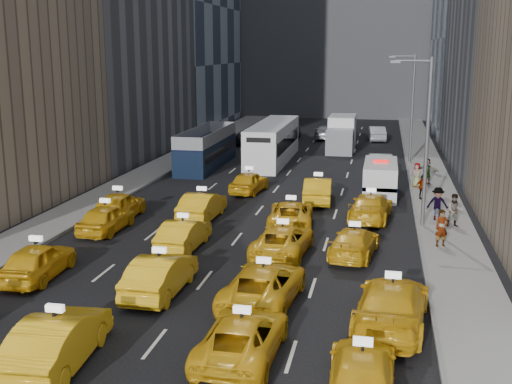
{
  "coord_description": "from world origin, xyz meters",
  "views": [
    {
      "loc": [
        7.03,
        -22.32,
        9.42
      ],
      "look_at": [
        0.56,
        10.11,
        2.0
      ],
      "focal_mm": 45.0,
      "sensor_mm": 36.0,
      "label": 1
    }
  ],
  "objects_px": {
    "taxi_1": "(57,341)",
    "double_decker": "(207,148)",
    "nypd_van": "(380,179)",
    "box_truck": "(342,134)",
    "city_bus": "(273,142)",
    "taxi_2": "(242,337)",
    "pedestrian_0": "(442,228)",
    "taxi_3": "(362,371)"
  },
  "relations": [
    {
      "from": "taxi_2",
      "to": "city_bus",
      "type": "bearing_deg",
      "value": -80.14
    },
    {
      "from": "taxi_2",
      "to": "pedestrian_0",
      "type": "bearing_deg",
      "value": -117.19
    },
    {
      "from": "taxi_1",
      "to": "double_decker",
      "type": "distance_m",
      "value": 33.63
    },
    {
      "from": "taxi_3",
      "to": "nypd_van",
      "type": "xyz_separation_m",
      "value": [
        0.24,
        25.21,
        0.4
      ]
    },
    {
      "from": "nypd_van",
      "to": "city_bus",
      "type": "xyz_separation_m",
      "value": [
        -9.07,
        11.35,
        0.57
      ]
    },
    {
      "from": "taxi_3",
      "to": "box_truck",
      "type": "distance_m",
      "value": 43.99
    },
    {
      "from": "taxi_3",
      "to": "double_decker",
      "type": "distance_m",
      "value": 35.82
    },
    {
      "from": "city_bus",
      "to": "box_truck",
      "type": "distance_m",
      "value": 9.01
    },
    {
      "from": "taxi_1",
      "to": "taxi_2",
      "type": "relative_size",
      "value": 1.01
    },
    {
      "from": "taxi_2",
      "to": "nypd_van",
      "type": "relative_size",
      "value": 0.86
    },
    {
      "from": "taxi_1",
      "to": "nypd_van",
      "type": "distance_m",
      "value": 27.07
    },
    {
      "from": "taxi_2",
      "to": "double_decker",
      "type": "height_order",
      "value": "double_decker"
    },
    {
      "from": "box_truck",
      "to": "pedestrian_0",
      "type": "relative_size",
      "value": 3.97
    },
    {
      "from": "pedestrian_0",
      "to": "double_decker",
      "type": "bearing_deg",
      "value": 109.47
    },
    {
      "from": "double_decker",
      "to": "box_truck",
      "type": "bearing_deg",
      "value": 53.12
    },
    {
      "from": "nypd_van",
      "to": "box_truck",
      "type": "xyz_separation_m",
      "value": [
        -3.77,
        18.64,
        0.51
      ]
    },
    {
      "from": "nypd_van",
      "to": "pedestrian_0",
      "type": "distance_m",
      "value": 11.53
    },
    {
      "from": "box_truck",
      "to": "taxi_2",
      "type": "bearing_deg",
      "value": -93.81
    },
    {
      "from": "taxi_1",
      "to": "taxi_2",
      "type": "xyz_separation_m",
      "value": [
        5.35,
        1.62,
        -0.14
      ]
    },
    {
      "from": "taxi_2",
      "to": "taxi_3",
      "type": "bearing_deg",
      "value": 160.83
    },
    {
      "from": "taxi_1",
      "to": "taxi_3",
      "type": "xyz_separation_m",
      "value": [
        9.07,
        0.22,
        -0.16
      ]
    },
    {
      "from": "taxi_2",
      "to": "double_decker",
      "type": "relative_size",
      "value": 0.46
    },
    {
      "from": "double_decker",
      "to": "taxi_3",
      "type": "bearing_deg",
      "value": -61.05
    },
    {
      "from": "city_bus",
      "to": "taxi_2",
      "type": "bearing_deg",
      "value": -75.39
    },
    {
      "from": "taxi_1",
      "to": "box_truck",
      "type": "relative_size",
      "value": 0.7
    },
    {
      "from": "taxi_3",
      "to": "pedestrian_0",
      "type": "xyz_separation_m",
      "value": [
        3.24,
        14.07,
        0.38
      ]
    },
    {
      "from": "nypd_van",
      "to": "taxi_2",
      "type": "bearing_deg",
      "value": -106.9
    },
    {
      "from": "taxi_3",
      "to": "nypd_van",
      "type": "height_order",
      "value": "nypd_van"
    },
    {
      "from": "taxi_3",
      "to": "box_truck",
      "type": "relative_size",
      "value": 0.64
    },
    {
      "from": "taxi_2",
      "to": "pedestrian_0",
      "type": "height_order",
      "value": "pedestrian_0"
    },
    {
      "from": "taxi_2",
      "to": "taxi_3",
      "type": "distance_m",
      "value": 3.98
    },
    {
      "from": "city_bus",
      "to": "box_truck",
      "type": "height_order",
      "value": "city_bus"
    },
    {
      "from": "double_decker",
      "to": "box_truck",
      "type": "relative_size",
      "value": 1.51
    },
    {
      "from": "taxi_2",
      "to": "nypd_van",
      "type": "distance_m",
      "value": 24.13
    },
    {
      "from": "taxi_2",
      "to": "city_bus",
      "type": "distance_m",
      "value": 35.53
    },
    {
      "from": "double_decker",
      "to": "pedestrian_0",
      "type": "distance_m",
      "value": 25.46
    },
    {
      "from": "taxi_1",
      "to": "pedestrian_0",
      "type": "height_order",
      "value": "pedestrian_0"
    },
    {
      "from": "nypd_van",
      "to": "box_truck",
      "type": "distance_m",
      "value": 19.02
    },
    {
      "from": "box_truck",
      "to": "pedestrian_0",
      "type": "xyz_separation_m",
      "value": [
        6.76,
        -29.77,
        -0.52
      ]
    },
    {
      "from": "nypd_van",
      "to": "double_decker",
      "type": "bearing_deg",
      "value": 143.01
    },
    {
      "from": "taxi_2",
      "to": "pedestrian_0",
      "type": "relative_size",
      "value": 2.75
    },
    {
      "from": "taxi_2",
      "to": "city_bus",
      "type": "xyz_separation_m",
      "value": [
        -5.11,
        35.15,
        0.95
      ]
    }
  ]
}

